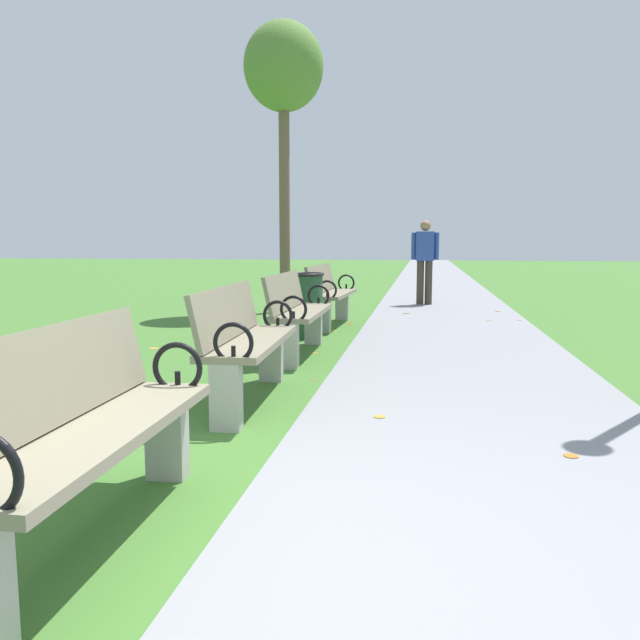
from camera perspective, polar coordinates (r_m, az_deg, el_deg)
name	(u,v)px	position (r m, az deg, el deg)	size (l,w,h in m)	color
ground_plane	(201,558)	(2.68, -10.76, -20.51)	(80.00, 80.00, 0.00)	#42722D
paved_walkway	(435,280)	(20.26, 10.44, 3.57)	(2.46, 44.00, 0.02)	gray
park_bench_1	(83,430)	(2.74, -20.79, -9.32)	(0.51, 1.61, 0.90)	gray
park_bench_2	(245,340)	(4.85, -6.86, -1.84)	(0.54, 1.62, 0.90)	gray
park_bench_3	(297,311)	(6.81, -2.09, 0.80)	(0.48, 1.60, 0.90)	gray
park_bench_4	(330,293)	(9.19, 0.91, 2.45)	(0.55, 1.62, 0.90)	gray
tree_2	(284,73)	(11.47, -3.33, 21.55)	(1.36, 1.36, 4.94)	brown
pedestrian_walking	(425,258)	(12.34, 9.53, 5.62)	(0.53, 0.23, 1.62)	#3D3328
trash_bin	(306,305)	(8.10, -1.31, 1.38)	(0.48, 0.48, 0.84)	#234C2D
scattered_leaves	(347,338)	(8.01, 2.47, -1.67)	(4.87, 9.58, 0.02)	#93511E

